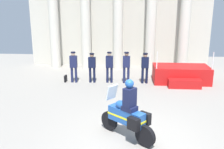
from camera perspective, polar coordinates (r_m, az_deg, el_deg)
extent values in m
plane|color=gray|center=(7.85, 4.84, -14.66)|extent=(28.00, 28.00, 0.00)
cube|color=beige|center=(17.02, 1.60, 14.86)|extent=(12.16, 0.30, 7.69)
cylinder|color=beige|center=(16.86, -13.36, 13.12)|extent=(0.64, 0.64, 6.89)
cylinder|color=beige|center=(16.35, -6.14, 13.39)|extent=(0.64, 0.64, 6.89)
cylinder|color=beige|center=(16.11, 1.42, 13.44)|extent=(0.64, 0.64, 6.89)
cylinder|color=beige|center=(16.13, 9.08, 13.27)|extent=(0.64, 0.64, 6.89)
cylinder|color=beige|center=(16.43, 16.57, 12.88)|extent=(0.64, 0.64, 6.89)
cube|color=#B71414|center=(13.89, 15.57, 0.11)|extent=(2.93, 1.62, 0.89)
cube|color=#B71414|center=(12.95, 16.36, -2.03)|extent=(1.61, 0.50, 0.44)
cylinder|color=silver|center=(12.78, 10.33, 3.28)|extent=(0.05, 0.05, 0.90)
cylinder|color=silver|center=(13.36, 22.26, 2.90)|extent=(0.05, 0.05, 0.90)
cylinder|color=#191E42|center=(13.50, -9.21, -0.08)|extent=(0.13, 0.13, 0.83)
cylinder|color=#191E42|center=(13.45, -8.30, -0.10)|extent=(0.13, 0.13, 0.83)
cube|color=#191E42|center=(13.30, -8.88, 2.94)|extent=(0.38, 0.23, 0.63)
sphere|color=beige|center=(13.22, -8.95, 4.72)|extent=(0.21, 0.21, 0.21)
cylinder|color=black|center=(13.21, -8.97, 5.05)|extent=(0.24, 0.24, 0.06)
cylinder|color=black|center=(13.36, -5.04, -0.11)|extent=(0.13, 0.13, 0.82)
cylinder|color=black|center=(13.33, -4.11, -0.13)|extent=(0.13, 0.13, 0.82)
cube|color=black|center=(13.18, -4.64, 2.79)|extent=(0.38, 0.23, 0.56)
sphere|color=#997056|center=(13.11, -4.67, 4.45)|extent=(0.21, 0.21, 0.21)
cylinder|color=black|center=(13.09, -4.68, 4.78)|extent=(0.24, 0.24, 0.06)
cylinder|color=#141938|center=(13.29, -1.06, -0.11)|extent=(0.13, 0.13, 0.83)
cylinder|color=#141938|center=(13.27, -0.12, -0.13)|extent=(0.13, 0.13, 0.83)
cube|color=#141938|center=(13.11, -0.60, 2.95)|extent=(0.38, 0.23, 0.63)
sphere|color=beige|center=(13.03, -0.60, 4.75)|extent=(0.21, 0.21, 0.21)
cylinder|color=black|center=(13.02, -0.61, 5.09)|extent=(0.24, 0.24, 0.06)
cylinder|color=#191E42|center=(13.22, 2.83, -0.14)|extent=(0.13, 0.13, 0.87)
cylinder|color=#191E42|center=(13.21, 3.78, -0.15)|extent=(0.13, 0.13, 0.87)
cube|color=#191E42|center=(13.04, 3.35, 2.96)|extent=(0.38, 0.23, 0.60)
sphere|color=#997056|center=(12.96, 3.38, 4.72)|extent=(0.21, 0.21, 0.21)
cylinder|color=black|center=(12.95, 3.38, 5.06)|extent=(0.24, 0.24, 0.06)
cylinder|color=black|center=(13.25, 7.05, -0.22)|extent=(0.13, 0.13, 0.85)
cylinder|color=black|center=(13.26, 8.00, -0.24)|extent=(0.13, 0.13, 0.85)
cube|color=black|center=(13.09, 7.63, 2.76)|extent=(0.38, 0.23, 0.56)
sphere|color=tan|center=(13.01, 7.69, 4.42)|extent=(0.21, 0.21, 0.21)
cylinder|color=black|center=(13.00, 7.70, 4.77)|extent=(0.24, 0.24, 0.06)
cylinder|color=black|center=(8.22, -0.64, -10.64)|extent=(0.56, 0.48, 0.64)
cylinder|color=black|center=(7.39, 7.66, -13.92)|extent=(0.58, 0.51, 0.64)
cube|color=#1E4C99|center=(7.61, 3.31, -9.54)|extent=(1.16, 1.03, 0.44)
ellipsoid|color=#1E4C99|center=(7.57, 2.48, -7.02)|extent=(0.60, 0.58, 0.26)
cube|color=yellow|center=(7.61, 3.31, -9.68)|extent=(1.18, 1.06, 0.06)
cube|color=silver|center=(7.75, 0.00, -4.10)|extent=(0.38, 0.41, 0.47)
cube|color=black|center=(7.14, 5.03, -11.30)|extent=(0.39, 0.37, 0.36)
cube|color=black|center=(7.51, 7.56, -9.98)|extent=(0.39, 0.37, 0.36)
cube|color=#141938|center=(7.42, 4.05, -7.76)|extent=(0.52, 0.52, 0.14)
cube|color=#141938|center=(7.29, 4.10, -5.22)|extent=(0.43, 0.44, 0.56)
sphere|color=#1E4C99|center=(7.17, 4.04, -2.11)|extent=(0.26, 0.26, 0.26)
cube|color=black|center=(13.71, -10.64, -0.92)|extent=(0.10, 0.32, 0.36)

